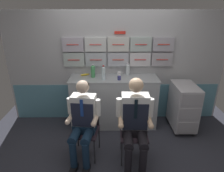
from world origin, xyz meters
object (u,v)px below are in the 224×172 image
at_px(folding_chair_left, 86,123).
at_px(folding_chair_right, 134,126).
at_px(crew_member_left, 83,119).
at_px(crew_member_right, 135,119).
at_px(water_bottle_short, 93,71).
at_px(snack_banana, 85,75).
at_px(paper_cup_blue, 119,74).
at_px(service_trolley, 183,106).

xyz_separation_m(folding_chair_left, folding_chair_right, (0.73, -0.08, 0.00)).
xyz_separation_m(crew_member_left, crew_member_right, (0.74, -0.08, 0.04)).
height_order(folding_chair_left, water_bottle_short, water_bottle_short).
bearing_deg(folding_chair_right, crew_member_right, -91.95).
bearing_deg(water_bottle_short, folding_chair_right, -54.29).
xyz_separation_m(folding_chair_left, crew_member_left, (-0.02, -0.16, 0.17)).
bearing_deg(folding_chair_left, crew_member_right, -18.44).
relative_size(water_bottle_short, snack_banana, 1.45).
distance_m(folding_chair_right, crew_member_right, 0.26).
height_order(crew_member_right, paper_cup_blue, crew_member_right).
xyz_separation_m(crew_member_left, water_bottle_short, (0.08, 1.00, 0.41)).
bearing_deg(folding_chair_right, paper_cup_blue, 100.19).
relative_size(water_bottle_short, paper_cup_blue, 3.35).
height_order(water_bottle_short, paper_cup_blue, water_bottle_short).
height_order(water_bottle_short, snack_banana, water_bottle_short).
height_order(folding_chair_right, paper_cup_blue, paper_cup_blue).
bearing_deg(water_bottle_short, folding_chair_left, -94.13).
bearing_deg(service_trolley, water_bottle_short, 172.66).
relative_size(paper_cup_blue, snack_banana, 0.43).
bearing_deg(service_trolley, crew_member_left, -155.97).
bearing_deg(service_trolley, crew_member_right, -139.58).
bearing_deg(folding_chair_right, crew_member_left, -174.27).
bearing_deg(service_trolley, folding_chair_right, -144.94).
relative_size(service_trolley, water_bottle_short, 3.55).
relative_size(service_trolley, folding_chair_left, 1.06).
bearing_deg(crew_member_left, paper_cup_blue, 61.86).
bearing_deg(water_bottle_short, paper_cup_blue, 7.71).
bearing_deg(crew_member_right, folding_chair_left, 161.56).
bearing_deg(folding_chair_left, crew_member_left, -98.05).
xyz_separation_m(crew_member_right, water_bottle_short, (-0.66, 1.08, 0.37)).
xyz_separation_m(crew_member_left, snack_banana, (-0.08, 1.08, 0.31)).
distance_m(folding_chair_left, crew_member_left, 0.23).
distance_m(crew_member_left, folding_chair_right, 0.77).
distance_m(service_trolley, folding_chair_left, 1.84).
relative_size(service_trolley, paper_cup_blue, 11.89).
xyz_separation_m(crew_member_right, snack_banana, (-0.82, 1.16, 0.27)).
height_order(paper_cup_blue, snack_banana, paper_cup_blue).
bearing_deg(crew_member_left, service_trolley, 24.03).
distance_m(service_trolley, folding_chair_right, 1.23).
bearing_deg(crew_member_right, water_bottle_short, 121.39).
height_order(folding_chair_left, crew_member_right, crew_member_right).
xyz_separation_m(service_trolley, folding_chair_left, (-1.73, -0.62, 0.04)).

